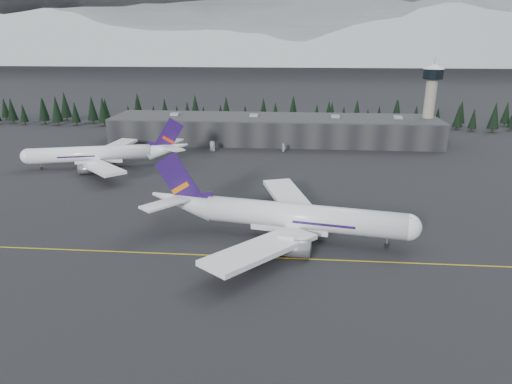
# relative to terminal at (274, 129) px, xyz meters

# --- Properties ---
(ground) EXTENTS (1400.00, 1400.00, 0.00)m
(ground) POSITION_rel_terminal_xyz_m (0.00, -125.00, -6.30)
(ground) COLOR black
(ground) RESTS_ON ground
(taxiline) EXTENTS (400.00, 0.40, 0.02)m
(taxiline) POSITION_rel_terminal_xyz_m (0.00, -127.00, -6.29)
(taxiline) COLOR gold
(taxiline) RESTS_ON ground
(terminal) EXTENTS (160.00, 30.00, 12.60)m
(terminal) POSITION_rel_terminal_xyz_m (0.00, 0.00, 0.00)
(terminal) COLOR black
(terminal) RESTS_ON ground
(control_tower) EXTENTS (10.00, 10.00, 37.70)m
(control_tower) POSITION_rel_terminal_xyz_m (75.00, 3.00, 17.11)
(control_tower) COLOR gray
(control_tower) RESTS_ON ground
(treeline) EXTENTS (360.00, 20.00, 15.00)m
(treeline) POSITION_rel_terminal_xyz_m (0.00, 37.00, 1.20)
(treeline) COLOR black
(treeline) RESTS_ON ground
(mountain_ridge) EXTENTS (4400.00, 900.00, 420.00)m
(mountain_ridge) POSITION_rel_terminal_xyz_m (0.00, 875.00, -6.30)
(mountain_ridge) COLOR white
(mountain_ridge) RESTS_ON ground
(jet_main) EXTENTS (71.64, 65.59, 21.22)m
(jet_main) POSITION_rel_terminal_xyz_m (6.91, -114.35, -0.32)
(jet_main) COLOR white
(jet_main) RESTS_ON ground
(jet_parked) EXTENTS (64.39, 58.63, 19.31)m
(jet_parked) POSITION_rel_terminal_xyz_m (-65.38, -52.18, -0.85)
(jet_parked) COLOR white
(jet_parked) RESTS_ON ground
(gse_vehicle_a) EXTENTS (3.20, 5.26, 1.36)m
(gse_vehicle_a) POSITION_rel_terminal_xyz_m (-27.06, -22.74, -5.62)
(gse_vehicle_a) COLOR silver
(gse_vehicle_a) RESTS_ON ground
(gse_vehicle_b) EXTENTS (4.50, 2.82, 1.43)m
(gse_vehicle_b) POSITION_rel_terminal_xyz_m (5.60, -21.31, -5.59)
(gse_vehicle_b) COLOR silver
(gse_vehicle_b) RESTS_ON ground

